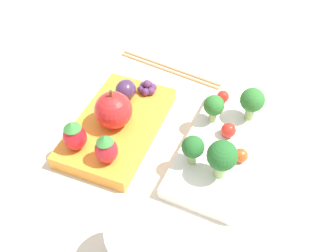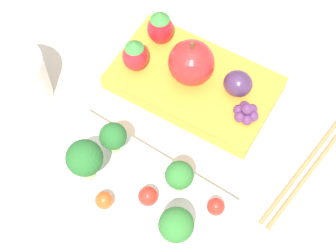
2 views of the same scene
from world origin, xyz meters
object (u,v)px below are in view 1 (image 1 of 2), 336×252
broccoli_floret_0 (222,157)px  apple (113,110)px  bento_box_fruit (119,124)px  cherry_tomato_0 (228,130)px  chopsticks_pair (169,68)px  cherry_tomato_1 (223,97)px  broccoli_floret_1 (252,101)px  grape_cluster (147,88)px  plum (126,90)px  broccoli_floret_3 (193,148)px  cherry_tomato_2 (241,155)px  drinking_cup (140,246)px  broccoli_floret_2 (214,106)px  strawberry_1 (74,136)px  strawberry_0 (106,149)px  bento_box_savoury (220,149)px

broccoli_floret_0 → apple: bearing=-105.7°
bento_box_fruit → broccoli_floret_0: broccoli_floret_0 is taller
cherry_tomato_0 → chopsticks_pair: cherry_tomato_0 is taller
bento_box_fruit → cherry_tomato_1: 0.18m
broccoli_floret_1 → apple: (0.07, -0.20, -0.00)m
bento_box_fruit → grape_cluster: 0.08m
bento_box_fruit → plum: bearing=-174.4°
broccoli_floret_3 → cherry_tomato_2: 0.07m
broccoli_floret_3 → drinking_cup: drinking_cup is taller
broccoli_floret_2 → plum: (-0.01, -0.15, -0.01)m
bento_box_fruit → strawberry_1: 0.09m
broccoli_floret_3 → broccoli_floret_2: bearing=172.8°
cherry_tomato_2 → strawberry_1: (0.05, -0.23, 0.02)m
broccoli_floret_0 → cherry_tomato_2: 0.05m
broccoli_floret_0 → cherry_tomato_2: broccoli_floret_0 is taller
cherry_tomato_1 → drinking_cup: drinking_cup is taller
broccoli_floret_0 → strawberry_1: bearing=-86.9°
cherry_tomato_2 → strawberry_0: (0.05, -0.18, 0.02)m
plum → chopsticks_pair: 0.13m
cherry_tomato_2 → bento_box_savoury: bearing=-124.0°
grape_cluster → broccoli_floret_1: bearing=86.2°
strawberry_1 → plum: 0.13m
bento_box_savoury → plum: plum is taller
drinking_cup → chopsticks_pair: bearing=-168.9°
bento_box_savoury → drinking_cup: bearing=-17.0°
bento_box_savoury → grape_cluster: grape_cluster is taller
cherry_tomato_1 → drinking_cup: bearing=-8.7°
broccoli_floret_0 → broccoli_floret_3: 0.04m
bento_box_savoury → cherry_tomato_0: size_ratio=10.18×
broccoli_floret_3 → cherry_tomato_1: bearing=172.3°
plum → drinking_cup: (0.25, 0.11, -0.00)m
bento_box_fruit → cherry_tomato_2: 0.20m
apple → broccoli_floret_2: bearing=109.7°
apple → plum: bearing=-175.8°
cherry_tomato_1 → chopsticks_pair: 0.14m
cherry_tomato_0 → apple: apple is taller
broccoli_floret_0 → broccoli_floret_2: 0.11m
cherry_tomato_1 → drinking_cup: 0.29m
cherry_tomato_1 → strawberry_0: 0.22m
bento_box_savoury → cherry_tomato_1: size_ratio=11.36×
cherry_tomato_0 → strawberry_1: bearing=-67.3°
broccoli_floret_0 → plum: (-0.11, -0.18, -0.02)m
cherry_tomato_0 → strawberry_0: size_ratio=0.46×
broccoli_floret_2 → apple: 0.15m
bento_box_fruit → strawberry_1: size_ratio=4.14×
broccoli_floret_3 → strawberry_0: size_ratio=0.98×
cherry_tomato_1 → strawberry_1: strawberry_1 is taller
cherry_tomato_2 → apple: apple is taller
strawberry_0 → chopsticks_pair: (-0.25, 0.02, -0.04)m
cherry_tomato_2 → drinking_cup: size_ratio=0.27×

